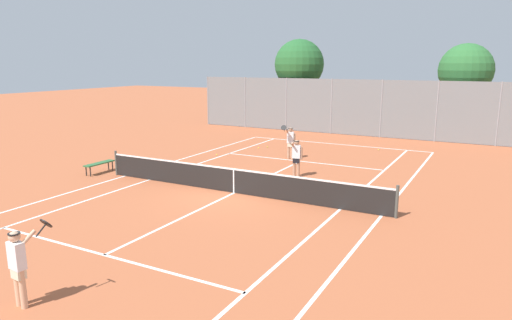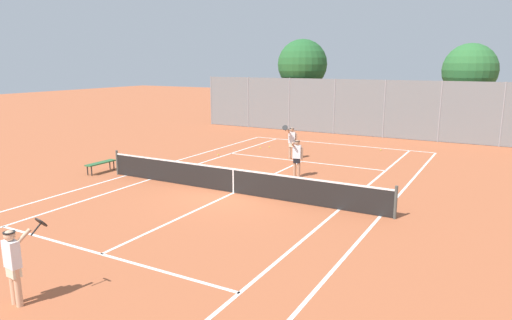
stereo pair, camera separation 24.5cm
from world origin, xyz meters
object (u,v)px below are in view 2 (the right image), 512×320
loose_tennis_ball_1 (311,196)px  loose_tennis_ball_5 (269,147)px  player_far_left (292,141)px  courtside_bench (101,164)px  loose_tennis_ball_0 (381,150)px  loose_tennis_ball_4 (218,155)px  loose_tennis_ball_3 (260,148)px  tree_behind_right (469,72)px  player_near_side (13,262)px  loose_tennis_ball_2 (299,155)px  player_far_right (297,156)px  tennis_net (233,180)px  tree_behind_left (302,66)px

loose_tennis_ball_1 → loose_tennis_ball_5: bearing=126.2°
player_far_left → courtside_bench: size_ratio=1.18×
loose_tennis_ball_0 → loose_tennis_ball_4: 9.04m
player_far_left → loose_tennis_ball_3: 3.39m
loose_tennis_ball_1 → tree_behind_right: 19.39m
player_near_side → loose_tennis_ball_0: size_ratio=26.88×
loose_tennis_ball_1 → loose_tennis_ball_3: same height
loose_tennis_ball_5 → courtside_bench: size_ratio=0.04×
loose_tennis_ball_2 → player_far_right: bearing=-67.6°
loose_tennis_ball_0 → loose_tennis_ball_3: 6.74m
tennis_net → loose_tennis_ball_3: tennis_net is taller
loose_tennis_ball_2 → loose_tennis_ball_5: 2.77m
loose_tennis_ball_1 → loose_tennis_ball_3: (-6.21, 7.54, 0.00)m
loose_tennis_ball_0 → tree_behind_left: tree_behind_left is taller
tennis_net → courtside_bench: bearing=-179.2°
loose_tennis_ball_3 → courtside_bench: bearing=-111.8°
player_far_left → courtside_bench: player_far_left is taller
player_near_side → loose_tennis_ball_5: size_ratio=26.88×
loose_tennis_ball_1 → courtside_bench: courtside_bench is taller
tree_behind_left → tree_behind_right: 11.31m
loose_tennis_ball_0 → loose_tennis_ball_2: same height
loose_tennis_ball_0 → tree_behind_right: size_ratio=0.01×
player_far_right → tree_behind_left: bearing=112.9°
loose_tennis_ball_3 → loose_tennis_ball_2: bearing=-16.2°
player_near_side → player_far_right: size_ratio=1.11×
player_near_side → tree_behind_right: (5.74, 28.53, 3.23)m
loose_tennis_ball_4 → loose_tennis_ball_5: 3.55m
loose_tennis_ball_4 → tree_behind_right: 17.99m
tree_behind_right → loose_tennis_ball_1: bearing=-100.5°
player_far_left → loose_tennis_ball_1: 6.79m
loose_tennis_ball_0 → courtside_bench: 14.78m
loose_tennis_ball_2 → player_far_left: bearing=-90.9°
player_near_side → loose_tennis_ball_5: player_near_side is taller
loose_tennis_ball_4 → courtside_bench: (-2.41, -5.75, 0.38)m
player_near_side → loose_tennis_ball_3: size_ratio=26.88×
tree_behind_right → loose_tennis_ball_2: bearing=-120.0°
player_near_side → tree_behind_right: tree_behind_right is taller
loose_tennis_ball_3 → loose_tennis_ball_5: bearing=55.9°
player_far_right → player_far_left: bearing=118.1°
loose_tennis_ball_0 → loose_tennis_ball_1: same height
loose_tennis_ball_3 → courtside_bench: 9.21m
player_near_side → player_far_right: (0.62, 12.37, -0.02)m
loose_tennis_ball_0 → loose_tennis_ball_4: (-7.18, -5.48, 0.00)m
player_far_left → tree_behind_right: tree_behind_right is taller
loose_tennis_ball_3 → loose_tennis_ball_5: same height
tree_behind_right → tennis_net: bearing=-107.6°
loose_tennis_ball_4 → player_far_right: bearing=-22.2°
tennis_net → courtside_bench: size_ratio=8.00×
tree_behind_left → tree_behind_right: (11.14, 1.92, -0.40)m
tennis_net → tree_behind_left: (-4.95, 17.63, 4.05)m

